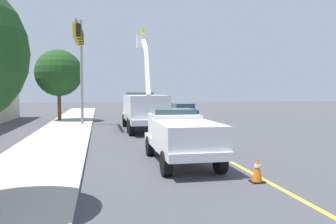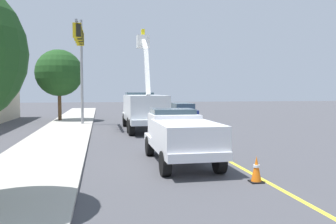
# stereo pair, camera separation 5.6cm
# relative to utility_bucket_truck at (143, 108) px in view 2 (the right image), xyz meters

# --- Properties ---
(ground) EXTENTS (120.00, 120.00, 0.00)m
(ground) POSITION_rel_utility_bucket_truck_xyz_m (0.15, -2.02, -1.62)
(ground) COLOR #47474C
(sidewalk_far_side) EXTENTS (60.06, 4.82, 0.12)m
(sidewalk_far_side) POSITION_rel_utility_bucket_truck_xyz_m (-0.01, 5.49, -1.56)
(sidewalk_far_side) COLOR #B2ADA3
(sidewalk_far_side) RESTS_ON ground
(lane_centre_stripe) EXTENTS (49.99, 1.18, 0.01)m
(lane_centre_stripe) POSITION_rel_utility_bucket_truck_xyz_m (0.15, -2.02, -1.61)
(lane_centre_stripe) COLOR yellow
(lane_centre_stripe) RESTS_ON ground
(utility_bucket_truck) EXTENTS (8.25, 2.73, 7.36)m
(utility_bucket_truck) POSITION_rel_utility_bucket_truck_xyz_m (0.00, 0.00, 0.00)
(utility_bucket_truck) COLOR silver
(utility_bucket_truck) RESTS_ON ground
(service_pickup_truck) EXTENTS (5.64, 2.28, 2.06)m
(service_pickup_truck) POSITION_rel_utility_bucket_truck_xyz_m (-11.67, -0.23, -0.50)
(service_pickup_truck) COLOR white
(service_pickup_truck) RESTS_ON ground
(passing_minivan) EXTENTS (4.84, 2.03, 1.69)m
(passing_minivan) POSITION_rel_utility_bucket_truck_xyz_m (6.13, -4.15, -0.64)
(passing_minivan) COLOR navy
(passing_minivan) RESTS_ON ground
(traffic_cone_leading) EXTENTS (0.40, 0.40, 0.83)m
(traffic_cone_leading) POSITION_rel_utility_bucket_truck_xyz_m (-14.76, -1.97, -1.21)
(traffic_cone_leading) COLOR black
(traffic_cone_leading) RESTS_ON ground
(traffic_cone_mid_front) EXTENTS (0.40, 0.40, 0.74)m
(traffic_cone_mid_front) POSITION_rel_utility_bucket_truck_xyz_m (-9.04, -1.93, -1.25)
(traffic_cone_mid_front) COLOR black
(traffic_cone_mid_front) RESTS_ON ground
(traffic_cone_mid_rear) EXTENTS (0.40, 0.40, 0.73)m
(traffic_cone_mid_rear) POSITION_rel_utility_bucket_truck_xyz_m (-2.04, -1.70, -1.26)
(traffic_cone_mid_rear) COLOR black
(traffic_cone_mid_rear) RESTS_ON ground
(traffic_cone_trailing) EXTENTS (0.40, 0.40, 0.79)m
(traffic_cone_trailing) POSITION_rel_utility_bucket_truck_xyz_m (3.73, -1.74, -1.23)
(traffic_cone_trailing) COLOR black
(traffic_cone_trailing) RESTS_ON ground
(traffic_signal_mast) EXTENTS (6.09, 0.64, 8.56)m
(traffic_signal_mast) POSITION_rel_utility_bucket_truck_xyz_m (2.47, 4.52, 4.28)
(traffic_signal_mast) COLOR gray
(traffic_signal_mast) RESTS_ON ground
(street_tree_right) EXTENTS (4.27, 4.27, 6.59)m
(street_tree_right) POSITION_rel_utility_bucket_truck_xyz_m (8.27, 6.87, 2.83)
(street_tree_right) COLOR brown
(street_tree_right) RESTS_ON ground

